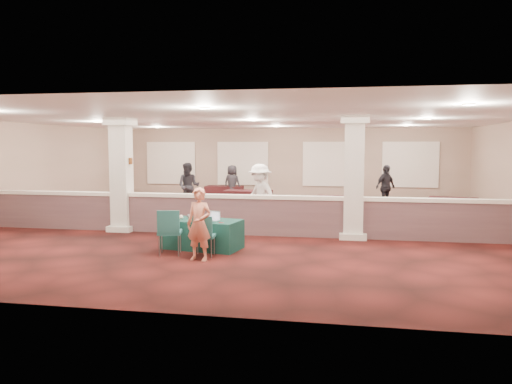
% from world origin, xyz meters
% --- Properties ---
extents(ground, '(16.00, 16.00, 0.00)m').
position_xyz_m(ground, '(0.00, 0.00, 0.00)').
color(ground, '#4C1513').
rests_on(ground, ground).
extents(wall_back, '(16.00, 0.04, 3.20)m').
position_xyz_m(wall_back, '(0.00, 8.00, 1.60)').
color(wall_back, gray).
rests_on(wall_back, ground).
extents(wall_front, '(16.00, 0.04, 3.20)m').
position_xyz_m(wall_front, '(0.00, -8.00, 1.60)').
color(wall_front, gray).
rests_on(wall_front, ground).
extents(wall_left, '(0.04, 16.00, 3.20)m').
position_xyz_m(wall_left, '(-8.00, 0.00, 1.60)').
color(wall_left, gray).
rests_on(wall_left, ground).
extents(ceiling, '(16.00, 16.00, 0.02)m').
position_xyz_m(ceiling, '(0.00, 0.00, 3.20)').
color(ceiling, white).
rests_on(ceiling, wall_back).
extents(partition_wall, '(15.60, 0.28, 1.10)m').
position_xyz_m(partition_wall, '(0.00, -1.50, 0.57)').
color(partition_wall, brown).
rests_on(partition_wall, ground).
extents(column_left, '(0.72, 0.72, 3.20)m').
position_xyz_m(column_left, '(-3.50, -1.50, 1.64)').
color(column_left, silver).
rests_on(column_left, ground).
extents(column_right, '(0.72, 0.72, 3.20)m').
position_xyz_m(column_right, '(3.00, -1.50, 1.64)').
color(column_right, silver).
rests_on(column_right, ground).
extents(sconce_left, '(0.12, 0.12, 0.18)m').
position_xyz_m(sconce_left, '(-3.78, -1.50, 2.00)').
color(sconce_left, brown).
rests_on(sconce_left, column_left).
extents(sconce_right, '(0.12, 0.12, 0.18)m').
position_xyz_m(sconce_right, '(-3.22, -1.50, 2.00)').
color(sconce_right, brown).
rests_on(sconce_right, column_left).
extents(near_table, '(1.92, 1.20, 0.69)m').
position_xyz_m(near_table, '(-0.52, -3.48, 0.34)').
color(near_table, '#0E3427').
rests_on(near_table, ground).
extents(conf_chair_main, '(0.50, 0.50, 0.91)m').
position_xyz_m(conf_chair_main, '(-0.24, -4.35, 0.54)').
color(conf_chair_main, '#1B514A').
rests_on(conf_chair_main, ground).
extents(conf_chair_side, '(0.62, 0.62, 1.02)m').
position_xyz_m(conf_chair_side, '(-1.03, -4.33, 0.60)').
color(conf_chair_side, '#1B514A').
rests_on(conf_chair_side, ground).
extents(woman, '(0.63, 0.48, 1.56)m').
position_xyz_m(woman, '(-0.24, -4.66, 0.78)').
color(woman, '#DA7B5F').
rests_on(woman, ground).
extents(far_table_front_left, '(1.68, 0.96, 0.65)m').
position_xyz_m(far_table_front_left, '(-4.25, 0.80, 0.33)').
color(far_table_front_left, black).
rests_on(far_table_front_left, ground).
extents(far_table_front_center, '(1.67, 0.98, 0.64)m').
position_xyz_m(far_table_front_center, '(2.00, 3.00, 0.32)').
color(far_table_front_center, black).
rests_on(far_table_front_center, ground).
extents(far_table_front_right, '(1.73, 1.11, 0.65)m').
position_xyz_m(far_table_front_right, '(2.50, 3.00, 0.33)').
color(far_table_front_right, black).
rests_on(far_table_front_right, ground).
extents(far_table_back_left, '(1.62, 0.82, 0.66)m').
position_xyz_m(far_table_back_left, '(-2.52, 6.50, 0.33)').
color(far_table_back_left, black).
rests_on(far_table_back_left, ground).
extents(far_table_back_center, '(1.80, 0.93, 0.72)m').
position_xyz_m(far_table_back_center, '(-0.91, 3.87, 0.36)').
color(far_table_back_center, black).
rests_on(far_table_back_center, ground).
extents(far_table_back_right, '(1.75, 1.15, 0.65)m').
position_xyz_m(far_table_back_right, '(6.40, 3.20, 0.33)').
color(far_table_back_right, black).
rests_on(far_table_back_right, ground).
extents(attendee_a, '(0.88, 0.52, 1.78)m').
position_xyz_m(attendee_a, '(-3.13, 3.42, 0.89)').
color(attendee_a, black).
rests_on(attendee_a, ground).
extents(attendee_b, '(1.28, 1.19, 1.88)m').
position_xyz_m(attendee_b, '(0.24, 0.00, 0.94)').
color(attendee_b, beige).
rests_on(attendee_b, ground).
extents(attendee_c, '(1.04, 1.06, 1.71)m').
position_xyz_m(attendee_c, '(4.25, 4.73, 0.85)').
color(attendee_c, black).
rests_on(attendee_c, ground).
extents(attendee_d, '(0.87, 0.61, 1.59)m').
position_xyz_m(attendee_d, '(-2.10, 6.25, 0.79)').
color(attendee_d, black).
rests_on(attendee_d, ground).
extents(laptop_base, '(0.34, 0.27, 0.02)m').
position_xyz_m(laptop_base, '(-0.25, -3.58, 0.70)').
color(laptop_base, silver).
rests_on(laptop_base, near_table).
extents(laptop_screen, '(0.31, 0.07, 0.21)m').
position_xyz_m(laptop_screen, '(-0.23, -3.47, 0.81)').
color(laptop_screen, silver).
rests_on(laptop_screen, near_table).
extents(screen_glow, '(0.28, 0.05, 0.18)m').
position_xyz_m(screen_glow, '(-0.23, -3.48, 0.79)').
color(screen_glow, '#B1BDD4').
rests_on(screen_glow, near_table).
extents(knitting, '(0.42, 0.35, 0.03)m').
position_xyz_m(knitting, '(-0.52, -3.72, 0.70)').
color(knitting, orange).
rests_on(knitting, near_table).
extents(yarn_cream, '(0.10, 0.10, 0.10)m').
position_xyz_m(yarn_cream, '(-1.05, -3.48, 0.74)').
color(yarn_cream, beige).
rests_on(yarn_cream, near_table).
extents(yarn_red, '(0.09, 0.09, 0.09)m').
position_xyz_m(yarn_red, '(-1.16, -3.32, 0.74)').
color(yarn_red, maroon).
rests_on(yarn_red, near_table).
extents(yarn_grey, '(0.10, 0.10, 0.10)m').
position_xyz_m(yarn_grey, '(-0.92, -3.29, 0.74)').
color(yarn_grey, '#515055').
rests_on(yarn_grey, near_table).
extents(scissors, '(0.12, 0.05, 0.01)m').
position_xyz_m(scissors, '(0.03, -3.85, 0.69)').
color(scissors, '#B5131D').
rests_on(scissors, near_table).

